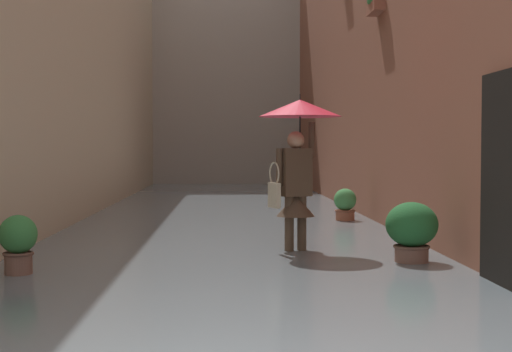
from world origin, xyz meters
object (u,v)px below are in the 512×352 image
potted_plant_mid_right (18,245)px  potted_plant_near_left (345,206)px  person_wading (298,142)px  potted_plant_far_left (412,231)px

potted_plant_mid_right → potted_plant_near_left: (-4.38, -5.54, -0.05)m
person_wading → potted_plant_mid_right: bearing=27.9°
person_wading → potted_plant_mid_right: (3.12, 1.66, -1.10)m
potted_plant_mid_right → potted_plant_far_left: potted_plant_far_left is taller
potted_plant_near_left → potted_plant_far_left: size_ratio=0.86×
person_wading → potted_plant_far_left: 1.91m
potted_plant_mid_right → potted_plant_near_left: potted_plant_mid_right is taller
person_wading → potted_plant_far_left: person_wading is taller
person_wading → potted_plant_mid_right: size_ratio=2.87×
person_wading → potted_plant_mid_right: person_wading is taller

